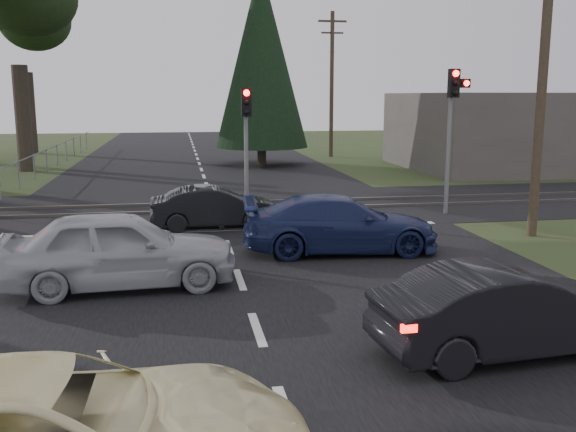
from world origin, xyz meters
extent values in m
plane|color=#333E1C|center=(0.00, 0.00, 0.00)|extent=(120.00, 120.00, 0.00)
cube|color=black|center=(0.00, 10.00, 0.01)|extent=(14.00, 100.00, 0.01)
cube|color=black|center=(0.00, 12.00, 0.01)|extent=(120.00, 8.00, 0.01)
cube|color=silver|center=(0.00, 8.20, 0.01)|extent=(13.00, 0.35, 0.00)
cube|color=#59544C|center=(0.00, 11.20, 0.05)|extent=(120.00, 0.12, 0.10)
cube|color=#59544C|center=(0.00, 12.80, 0.05)|extent=(120.00, 0.12, 0.10)
cylinder|color=slate|center=(7.50, 9.60, 1.90)|extent=(0.14, 0.14, 3.80)
cube|color=black|center=(7.50, 9.42, 4.25)|extent=(0.32, 0.24, 0.90)
sphere|color=#FF0C07|center=(7.50, 9.29, 4.55)|extent=(0.20, 0.20, 0.20)
sphere|color=black|center=(7.50, 9.29, 4.25)|extent=(0.18, 0.18, 0.18)
sphere|color=black|center=(7.50, 9.29, 3.95)|extent=(0.18, 0.18, 0.18)
cube|color=black|center=(7.88, 9.42, 4.25)|extent=(0.28, 0.22, 0.28)
sphere|color=#FF0C07|center=(7.88, 9.30, 4.25)|extent=(0.18, 0.18, 0.18)
cylinder|color=slate|center=(1.00, 10.80, 1.60)|extent=(0.14, 0.14, 3.20)
cube|color=black|center=(1.00, 10.62, 3.65)|extent=(0.32, 0.24, 0.90)
sphere|color=#FF0C07|center=(1.00, 10.49, 3.95)|extent=(0.20, 0.20, 0.20)
sphere|color=black|center=(1.00, 10.49, 3.65)|extent=(0.18, 0.18, 0.18)
sphere|color=black|center=(1.00, 10.49, 3.35)|extent=(0.18, 0.18, 0.18)
cylinder|color=#4C3D2D|center=(8.50, 6.00, 4.50)|extent=(0.26, 0.26, 9.00)
cylinder|color=#4C3D2D|center=(8.50, 30.00, 4.50)|extent=(0.26, 0.26, 9.00)
cube|color=#4C3D2D|center=(8.50, 30.00, 8.40)|extent=(1.80, 0.12, 0.12)
cube|color=#4C3D2D|center=(8.50, 30.00, 7.70)|extent=(1.40, 0.10, 0.10)
cylinder|color=#4C3D2D|center=(8.50, 55.00, 4.50)|extent=(0.26, 0.26, 9.00)
cube|color=#4C3D2D|center=(8.50, 55.00, 8.40)|extent=(1.80, 0.12, 0.12)
cube|color=#4C3D2D|center=(8.50, 55.00, 7.70)|extent=(1.40, 0.10, 0.10)
cylinder|color=#473D33|center=(-9.00, 25.00, 2.70)|extent=(0.80, 0.80, 5.40)
cylinder|color=#473D33|center=(-11.00, 36.00, 2.70)|extent=(0.80, 0.80, 5.40)
ellipsoid|color=black|center=(-11.00, 36.00, 9.60)|extent=(6.00, 6.00, 7.20)
cylinder|color=#473D33|center=(3.50, 26.00, 1.00)|extent=(0.50, 0.50, 2.00)
cone|color=black|center=(3.50, 26.00, 6.00)|extent=(5.20, 5.20, 10.00)
cube|color=#59514C|center=(18.00, 22.00, 2.00)|extent=(14.00, 10.00, 4.00)
imported|color=black|center=(3.60, -1.64, 0.68)|extent=(4.22, 1.82, 1.35)
imported|color=#A8AAB0|center=(-2.45, 2.88, 0.80)|extent=(4.80, 2.19, 1.60)
imported|color=#1A244E|center=(2.73, 5.08, 0.70)|extent=(4.98, 2.30, 1.41)
imported|color=black|center=(-0.20, 8.58, 0.61)|extent=(3.78, 1.45, 1.23)
camera|label=1|loc=(-1.23, -10.16, 3.87)|focal=40.00mm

